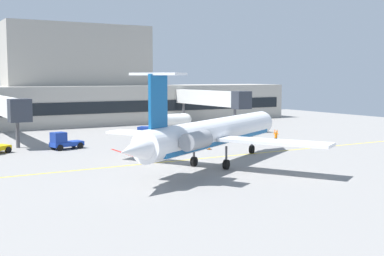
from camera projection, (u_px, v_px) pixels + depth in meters
The scene contains 11 objects.
ground at pixel (222, 164), 48.61m from camera, with size 120.00×120.00×0.11m.
terminal_building at pixel (104, 90), 90.36m from camera, with size 68.91×12.12×17.59m.
jet_bridge_west at pixel (211, 98), 81.83m from camera, with size 2.40×20.20×6.21m.
jet_bridge_east at pixel (5, 107), 65.12m from camera, with size 2.40×21.72×5.84m.
regional_jet at pixel (213, 133), 46.38m from camera, with size 25.65×20.33×8.63m.
baggage_tug at pixel (151, 135), 63.67m from camera, with size 4.16×4.17×2.03m.
pushback_tractor at pixel (63, 141), 57.82m from camera, with size 3.96×2.56×2.02m.
fuel_tank at pixel (173, 120), 80.99m from camera, with size 6.48×2.07×2.41m.
marshaller at pixel (276, 137), 61.25m from camera, with size 0.34×0.83×1.93m.
safety_cone_alpha at pixel (183, 152), 53.96m from camera, with size 0.47×0.47×0.55m.
safety_cone_bravo at pixel (209, 147), 57.72m from camera, with size 0.47×0.47×0.55m.
Camera 1 is at (-26.63, -40.06, 8.30)m, focal length 47.01 mm.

